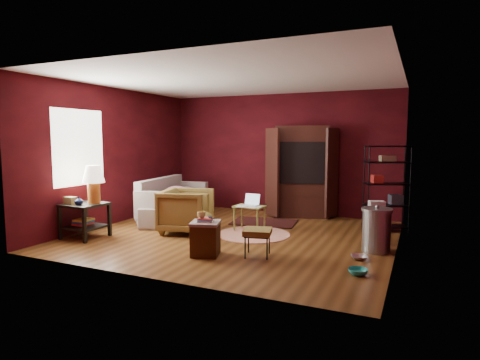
% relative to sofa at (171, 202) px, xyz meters
% --- Properties ---
extents(room, '(5.54, 5.04, 2.84)m').
position_rel_sofa_xyz_m(room, '(1.81, -0.66, 1.00)').
color(room, brown).
rests_on(room, ground).
extents(sofa, '(1.27, 2.13, 0.80)m').
position_rel_sofa_xyz_m(sofa, '(0.00, 0.00, 0.00)').
color(sofa, gray).
rests_on(sofa, ground).
extents(armchair, '(1.01, 1.05, 0.90)m').
position_rel_sofa_xyz_m(armchair, '(0.91, -0.82, 0.05)').
color(armchair, black).
rests_on(armchair, ground).
extents(pet_bowl_steel, '(0.25, 0.13, 0.24)m').
position_rel_sofa_xyz_m(pet_bowl_steel, '(4.13, -1.22, -0.28)').
color(pet_bowl_steel, silver).
rests_on(pet_bowl_steel, ground).
extents(pet_bowl_turquoise, '(0.26, 0.13, 0.25)m').
position_rel_sofa_xyz_m(pet_bowl_turquoise, '(4.21, -1.91, -0.28)').
color(pet_bowl_turquoise, '#25B0A9').
rests_on(pet_bowl_turquoise, ground).
extents(vase, '(0.15, 0.15, 0.14)m').
position_rel_sofa_xyz_m(vase, '(-0.47, -2.08, 0.29)').
color(vase, '#0B1338').
rests_on(vase, side_table).
extents(mug, '(0.14, 0.12, 0.13)m').
position_rel_sofa_xyz_m(mug, '(1.92, -2.00, 0.24)').
color(mug, '#D6C268').
rests_on(mug, hamper).
extents(side_table, '(0.66, 0.66, 1.29)m').
position_rel_sofa_xyz_m(side_table, '(-0.46, -1.85, 0.37)').
color(side_table, black).
rests_on(side_table, ground).
extents(sofa_cushions, '(1.04, 2.08, 0.83)m').
position_rel_sofa_xyz_m(sofa_cushions, '(0.02, 0.01, 0.01)').
color(sofa_cushions, gray).
rests_on(sofa_cushions, sofa).
extents(hamper, '(0.53, 0.53, 0.60)m').
position_rel_sofa_xyz_m(hamper, '(1.97, -1.97, -0.13)').
color(hamper, '#452510').
rests_on(hamper, ground).
extents(footstool, '(0.49, 0.49, 0.42)m').
position_rel_sofa_xyz_m(footstool, '(2.70, -1.68, -0.04)').
color(footstool, black).
rests_on(footstool, ground).
extents(rug_round, '(1.76, 1.76, 0.01)m').
position_rel_sofa_xyz_m(rug_round, '(2.13, -0.45, -0.40)').
color(rug_round, '#EEDEC6').
rests_on(rug_round, ground).
extents(rug_oriental, '(1.41, 1.04, 0.01)m').
position_rel_sofa_xyz_m(rug_oriental, '(1.94, 0.58, -0.38)').
color(rug_oriental, '#451412').
rests_on(rug_oriental, ground).
extents(laptop_desk, '(0.58, 0.46, 0.70)m').
position_rel_sofa_xyz_m(laptop_desk, '(1.94, -0.20, 0.03)').
color(laptop_desk, olive).
rests_on(laptop_desk, ground).
extents(tv_armoire, '(1.53, 1.14, 2.04)m').
position_rel_sofa_xyz_m(tv_armoire, '(2.45, 1.59, 0.66)').
color(tv_armoire, '#381510').
rests_on(tv_armoire, ground).
extents(wire_shelving, '(0.87, 0.62, 1.64)m').
position_rel_sofa_xyz_m(wire_shelving, '(4.33, 0.86, 0.50)').
color(wire_shelving, black).
rests_on(wire_shelving, ground).
extents(small_stand, '(0.46, 0.46, 0.71)m').
position_rel_sofa_xyz_m(small_stand, '(4.25, -0.11, 0.13)').
color(small_stand, '#381510').
rests_on(small_stand, ground).
extents(trash_can, '(0.50, 0.50, 0.74)m').
position_rel_sofa_xyz_m(trash_can, '(4.31, -0.69, -0.05)').
color(trash_can, '#969A9D').
rests_on(trash_can, ground).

